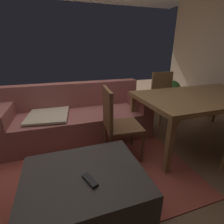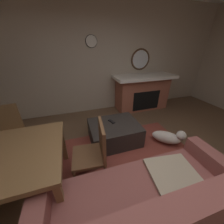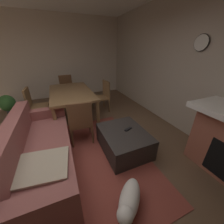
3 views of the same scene
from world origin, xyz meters
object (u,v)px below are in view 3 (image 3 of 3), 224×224
object	(u,v)px
dining_chair_east	(67,87)
tv_remote	(128,129)
dining_chair_south	(103,94)
dining_table	(71,94)
small_dog	(129,201)
dining_chair_north	(34,104)
dining_chair_west	(81,121)
couch	(39,153)
ottoman_coffee_table	(124,141)
potted_plant	(7,104)
wall_clock	(201,43)

from	to	relation	value
dining_chair_east	tv_remote	bearing A→B (deg)	-166.06
dining_chair_east	dining_chair_south	distance (m)	1.62
dining_table	small_dog	distance (m)	2.88
dining_chair_north	dining_table	bearing A→B (deg)	-90.39
tv_remote	small_dog	world-z (taller)	tv_remote
dining_table	dining_chair_west	xyz separation A→B (m)	(-1.33, 0.01, -0.15)
dining_chair_east	dining_chair_south	world-z (taller)	same
dining_chair_east	dining_chair_north	bearing A→B (deg)	144.98
dining_chair_west	dining_chair_north	bearing A→B (deg)	34.62
couch	dining_chair_west	size ratio (longest dim) A/B	2.37
ottoman_coffee_table	dining_chair_east	xyz separation A→B (m)	(3.18, 0.68, 0.32)
ottoman_coffee_table	small_dog	distance (m)	1.08
dining_chair_north	small_dog	world-z (taller)	dining_chair_north
dining_chair_north	tv_remote	bearing A→B (deg)	-136.97
dining_chair_north	potted_plant	size ratio (longest dim) A/B	1.57
couch	dining_table	size ratio (longest dim) A/B	1.18
ottoman_coffee_table	dining_chair_west	bearing A→B (deg)	52.64
ottoman_coffee_table	dining_chair_south	bearing A→B (deg)	-7.70
dining_chair_north	wall_clock	world-z (taller)	wall_clock
tv_remote	dining_chair_north	xyz separation A→B (m)	(1.83, 1.71, 0.10)
wall_clock	dining_chair_east	bearing A→B (deg)	35.85
dining_chair_west	small_dog	world-z (taller)	dining_chair_west
dining_chair_east	dining_chair_west	world-z (taller)	same
couch	potted_plant	distance (m)	2.73
dining_chair_north	couch	bearing A→B (deg)	-174.44
ottoman_coffee_table	dining_table	xyz separation A→B (m)	(1.85, 0.68, 0.47)
ottoman_coffee_table	dining_table	distance (m)	2.02
dining_chair_west	dining_table	bearing A→B (deg)	-0.39
dining_chair_north	dining_chair_west	world-z (taller)	same
couch	ottoman_coffee_table	xyz separation A→B (m)	(-0.14, -1.44, -0.10)
dining_table	dining_chair_west	bearing A→B (deg)	179.61
couch	small_dog	distance (m)	1.51
tv_remote	dining_chair_east	bearing A→B (deg)	-6.75
dining_chair_south	small_dog	bearing A→B (deg)	166.26
ottoman_coffee_table	dining_table	world-z (taller)	dining_table
tv_remote	ottoman_coffee_table	bearing A→B (deg)	85.74
tv_remote	wall_clock	xyz separation A→B (m)	(0.05, -1.46, 1.46)
dining_chair_east	dining_chair_west	xyz separation A→B (m)	(-2.65, 0.01, 0.00)
ottoman_coffee_table	potted_plant	world-z (taller)	potted_plant
dining_chair_south	wall_clock	world-z (taller)	wall_clock
couch	dining_chair_south	xyz separation A→B (m)	(1.72, -1.69, 0.22)
dining_chair_north	dining_chair_south	size ratio (longest dim) A/B	1.00
ottoman_coffee_table	wall_clock	size ratio (longest dim) A/B	3.33
dining_chair_south	potted_plant	size ratio (longest dim) A/B	1.57
tv_remote	dining_chair_south	bearing A→B (deg)	-25.43
tv_remote	dining_chair_west	xyz separation A→B (m)	(0.49, 0.79, 0.10)
dining_chair_east	potted_plant	world-z (taller)	dining_chair_east
dining_chair_west	small_dog	distance (m)	1.56
dining_chair_west	dining_chair_south	bearing A→B (deg)	-35.12
dining_table	potted_plant	bearing A→B (deg)	64.37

